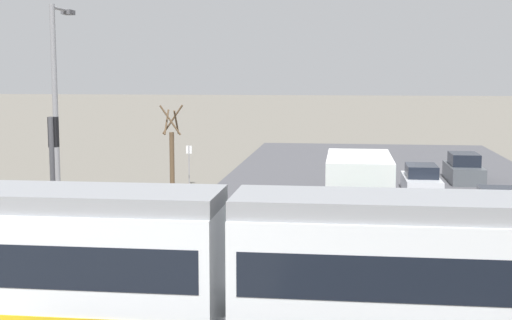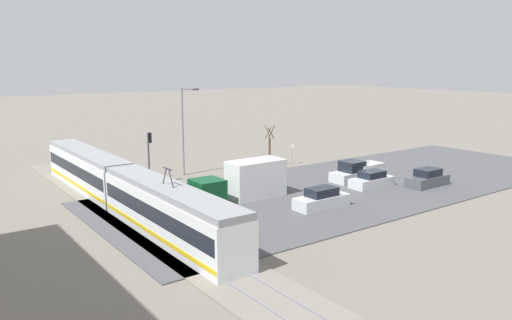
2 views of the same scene
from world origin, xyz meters
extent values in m
plane|color=slate|center=(0.00, 0.00, 0.00)|extent=(320.00, 320.00, 0.00)
cube|color=#4C4C51|center=(0.00, 0.00, 0.04)|extent=(18.57, 49.47, 0.08)
cube|color=#0C4723|center=(1.74, 15.56, 1.13)|extent=(2.35, 2.27, 2.11)
cube|color=white|center=(1.74, 10.89, 1.63)|extent=(2.35, 4.82, 3.10)
cube|color=#196B38|center=(2.92, 10.89, 1.94)|extent=(0.02, 2.41, 0.78)
cube|color=silver|center=(1.01, -0.68, 0.55)|extent=(2.03, 5.73, 0.93)
cube|color=black|center=(1.01, 0.12, 1.51)|extent=(1.87, 1.95, 1.01)
cube|color=silver|center=(1.94, -1.89, 1.28)|extent=(0.12, 2.87, 0.54)
cube|color=silver|center=(0.07, -1.89, 1.28)|extent=(0.12, 2.87, 0.54)
cube|color=silver|center=(1.01, -3.44, 1.28)|extent=(1.87, 0.23, 0.54)
cube|color=red|center=(1.80, -3.52, 0.82)|extent=(0.14, 0.04, 0.18)
cube|color=#4C5156|center=(-4.46, -4.02, 0.54)|extent=(1.79, 4.37, 0.93)
cube|color=black|center=(-4.46, -4.02, 1.35)|extent=(1.54, 2.27, 0.68)
cube|color=silver|center=(-3.87, 8.64, 0.54)|extent=(1.73, 4.61, 0.91)
cube|color=black|center=(-3.87, 8.64, 1.33)|extent=(1.49, 2.40, 0.67)
cube|color=silver|center=(-1.65, 0.33, 0.50)|extent=(1.77, 4.31, 0.84)
cube|color=black|center=(-1.65, 0.33, 1.23)|extent=(1.52, 2.24, 0.62)
cylinder|color=#47474C|center=(11.35, 16.16, 2.43)|extent=(0.16, 0.16, 4.86)
cube|color=black|center=(11.35, 15.98, 4.38)|extent=(0.28, 0.22, 0.95)
sphere|color=red|center=(11.35, 15.86, 4.70)|extent=(0.18, 0.18, 0.18)
sphere|color=#3C2C06|center=(11.35, 15.86, 4.38)|extent=(0.18, 0.18, 0.18)
sphere|color=black|center=(11.35, 15.86, 4.06)|extent=(0.18, 0.18, 0.18)
cylinder|color=brown|center=(10.93, 2.38, 1.62)|extent=(0.24, 0.24, 3.24)
cylinder|color=brown|center=(11.18, 2.38, 3.75)|extent=(0.09, 0.91, 1.25)
cylinder|color=brown|center=(10.93, 2.63, 3.87)|extent=(1.10, 0.09, 1.51)
cylinder|color=brown|center=(10.68, 2.38, 3.75)|extent=(0.09, 0.91, 1.25)
cylinder|color=brown|center=(10.93, 2.13, 3.87)|extent=(1.10, 0.09, 1.51)
cylinder|color=gray|center=(13.07, 11.68, 4.37)|extent=(0.20, 0.20, 8.74)
cylinder|color=gray|center=(13.07, 10.88, 8.62)|extent=(0.12, 1.60, 0.12)
cube|color=#515156|center=(13.07, 10.13, 8.56)|extent=(0.36, 0.60, 0.18)
cylinder|color=gray|center=(10.74, -0.67, 1.13)|extent=(0.06, 0.06, 2.26)
cube|color=white|center=(10.74, -0.70, 2.04)|extent=(0.32, 0.02, 0.44)
cube|color=red|center=(10.74, -0.72, 2.04)|extent=(0.31, 0.01, 0.10)
camera|label=1|loc=(2.28, 37.25, 6.23)|focal=50.00mm
camera|label=2|loc=(-31.15, 34.73, 11.04)|focal=35.00mm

